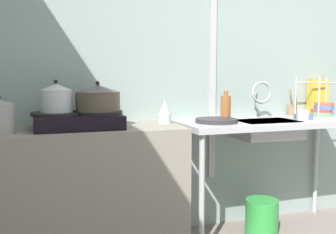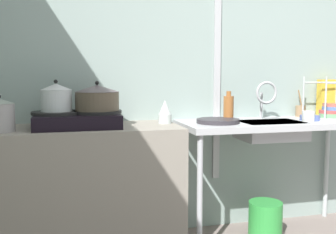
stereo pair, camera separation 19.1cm
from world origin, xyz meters
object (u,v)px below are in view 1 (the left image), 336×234
sink_basin (267,129)px  cereal_box (318,97)px  pot_on_right_burner (98,98)px  bottle_by_sink (226,108)px  utensil_jar (292,110)px  pot_on_left_burner (56,98)px  small_bowl_on_drainboard (303,117)px  cup_by_rack (302,115)px  bucket_on_floor (262,217)px  dish_rack (322,110)px  faucet (261,94)px  stove (78,120)px  percolator (164,112)px  frying_pan (217,121)px

sink_basin → cereal_box: size_ratio=1.52×
pot_on_right_burner → bottle_by_sink: (0.90, 0.07, -0.09)m
cereal_box → utensil_jar: 0.26m
pot_on_left_burner → small_bowl_on_drainboard: bearing=-1.2°
cup_by_rack → pot_on_right_burner: bearing=175.8°
cereal_box → bucket_on_floor: bearing=-155.4°
utensil_jar → dish_rack: bearing=-62.3°
sink_basin → cup_by_rack: (0.24, -0.07, 0.10)m
sink_basin → cereal_box: (0.63, 0.24, 0.20)m
pot_on_right_burner → faucet: pot_on_right_burner is taller
stove → faucet: size_ratio=1.97×
percolator → small_bowl_on_drainboard: (1.03, -0.08, -0.06)m
cup_by_rack → frying_pan: bearing=172.8°
stove → dish_rack: bearing=-0.1°
percolator → cereal_box: cereal_box is taller
dish_rack → small_bowl_on_drainboard: bearing=-170.8°
stove → small_bowl_on_drainboard: (1.60, -0.04, -0.03)m
stove → dish_rack: 1.79m
stove → utensil_jar: 1.69m
percolator → dish_rack: 1.23m
bottle_by_sink → cereal_box: bearing=8.6°
pot_on_left_burner → cup_by_rack: (1.66, -0.10, -0.15)m
frying_pan → cereal_box: cereal_box is taller
sink_basin → small_bowl_on_drainboard: small_bowl_on_drainboard is taller
stove → utensil_jar: bearing=7.1°
faucet → frying_pan: faucet is taller
pot_on_right_burner → faucet: size_ratio=0.99×
pot_on_left_burner → bucket_on_floor: pot_on_left_burner is taller
pot_on_right_burner → faucet: 1.20m
pot_on_right_burner → frying_pan: bearing=-1.8°
pot_on_right_burner → faucet: bearing=4.1°
pot_on_right_burner → dish_rack: size_ratio=0.88×
sink_basin → dish_rack: (0.50, 0.03, 0.12)m
percolator → faucet: (0.75, 0.04, 0.10)m
frying_pan → stove: bearing=178.4°
stove → pot_on_right_burner: (0.12, 0.00, 0.13)m
cup_by_rack → small_bowl_on_drainboard: bearing=48.4°
faucet → frying_pan: 0.45m
frying_pan → small_bowl_on_drainboard: 0.69m
small_bowl_on_drainboard → bucket_on_floor: (-0.33, -0.00, -0.71)m
frying_pan → bucket_on_floor: (0.36, -0.01, -0.71)m
bottle_by_sink → utensil_jar: 0.67m
pot_on_left_burner → cup_by_rack: 1.67m
small_bowl_on_drainboard → utensil_jar: utensil_jar is taller
stove → pot_on_left_burner: pot_on_left_burner is taller
pot_on_left_burner → cup_by_rack: bearing=-3.6°
frying_pan → cup_by_rack: (0.63, -0.08, 0.02)m
stove → bottle_by_sink: (1.02, 0.07, 0.04)m
frying_pan → bucket_on_floor: frying_pan is taller
pot_on_right_burner → sink_basin: 1.20m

